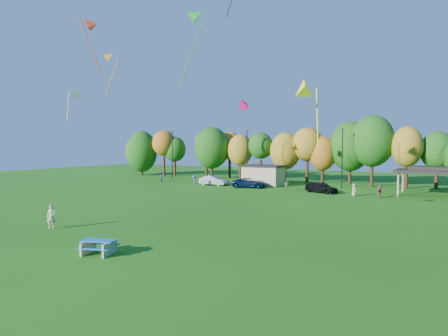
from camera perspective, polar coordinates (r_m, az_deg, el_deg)
The scene contains 22 objects.
ground at distance 27.41m, azimuth -9.27°, elevation -10.58°, with size 160.00×160.00×0.00m, color #19600F.
tree_line at distance 68.36m, azimuth 15.20°, elevation 2.70°, with size 93.57×10.55×11.15m.
lamp_posts at distance 62.28m, azimuth 16.52°, elevation 1.69°, with size 64.50×0.25×9.09m.
utility_building at distance 64.57m, azimuth 5.65°, elevation -1.03°, with size 6.30×4.30×3.25m.
pavilion at distance 57.59m, azimuth 27.42°, elevation -0.35°, with size 8.20×6.20×3.77m.
picnic_table at distance 25.55m, azimuth -17.46°, elevation -10.57°, with size 2.39×2.17×0.86m.
kite_flyer at distance 34.16m, azimuth -23.44°, elevation -6.43°, with size 0.69×0.45×1.88m, color beige.
car_a at distance 65.26m, azimuth -0.89°, elevation -1.81°, with size 1.60×3.97×1.35m, color silver.
car_b at distance 64.54m, azimuth -1.54°, elevation -1.79°, with size 1.62×4.65×1.53m, color #A2A2A7.
car_c at distance 60.93m, azimuth 3.69°, elevation -2.13°, with size 2.47×5.36×1.49m, color #0B1E42.
car_d at distance 56.10m, azimuth 13.78°, elevation -2.75°, with size 1.95×4.79×1.39m, color black.
far_person_0 at distance 62.49m, azimuth -4.29°, elevation -1.87°, with size 1.13×0.65×1.75m, color #434995.
far_person_1 at distance 70.80m, azimuth -9.08°, elevation -1.28°, with size 0.86×0.67×1.77m, color #415190.
far_person_2 at distance 52.89m, azimuth 21.34°, elevation -3.14°, with size 1.48×0.47×1.59m, color brown.
far_person_4 at distance 53.48m, azimuth 18.07°, elevation -2.98°, with size 0.80×0.52×1.64m, color tan.
far_person_5 at distance 57.08m, azimuth 8.95°, elevation -2.47°, with size 0.95×0.39×1.61m, color #657F4E.
kite_6 at distance 39.36m, azimuth -3.90°, elevation 20.79°, with size 3.79×3.29×7.40m.
kite_7 at distance 46.72m, azimuth -18.82°, elevation 18.93°, with size 3.44×2.81×6.41m.
kite_8 at distance 41.32m, azimuth -20.29°, elevation 10.11°, with size 2.23×1.62×3.51m.
kite_10 at distance 31.73m, azimuth 2.72°, elevation 9.25°, with size 1.00×1.34×1.34m.
kite_13 at distance 53.32m, azimuth -16.02°, elevation 15.04°, with size 2.39×2.96×5.41m.
kite_14 at distance 30.91m, azimuth 11.41°, elevation 11.35°, with size 2.30×3.51×5.66m.
Camera 1 is at (17.07, -20.41, 6.60)m, focal length 32.00 mm.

